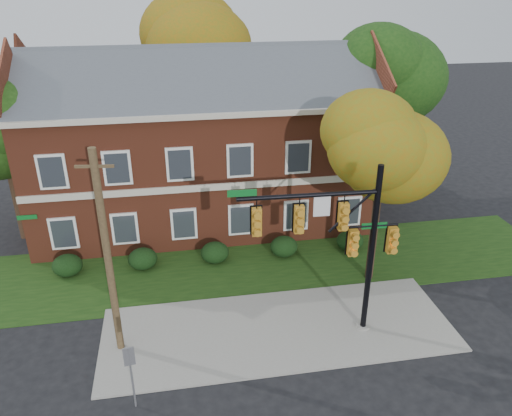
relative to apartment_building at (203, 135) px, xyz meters
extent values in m
plane|color=black|center=(2.00, -11.95, -4.99)|extent=(120.00, 120.00, 0.00)
cube|color=gray|center=(2.00, -10.95, -4.95)|extent=(14.00, 5.00, 0.08)
cube|color=#193811|center=(2.00, -5.95, -4.97)|extent=(30.00, 6.00, 0.04)
cube|color=brown|center=(0.00, 0.05, -1.49)|extent=(18.00, 8.00, 7.00)
cube|color=beige|center=(0.00, 0.05, 2.13)|extent=(18.80, 8.80, 0.24)
cube|color=beige|center=(0.00, -3.98, -1.49)|extent=(18.00, 0.12, 0.35)
ellipsoid|color=black|center=(-7.00, -5.25, -4.46)|extent=(1.40, 1.26, 1.05)
ellipsoid|color=black|center=(-3.50, -5.25, -4.46)|extent=(1.40, 1.26, 1.05)
ellipsoid|color=black|center=(0.00, -5.25, -4.46)|extent=(1.40, 1.26, 1.05)
ellipsoid|color=black|center=(3.50, -5.25, -4.46)|extent=(1.40, 1.26, 1.05)
ellipsoid|color=black|center=(7.00, -5.25, -4.46)|extent=(1.40, 1.26, 1.05)
cylinder|color=black|center=(7.00, -7.95, -2.11)|extent=(0.36, 0.36, 5.76)
ellipsoid|color=#995B0D|center=(7.00, -7.95, 1.49)|extent=(4.25, 4.25, 3.60)
ellipsoid|color=#995B0D|center=(7.62, -8.33, 2.09)|extent=(3.50, 3.50, 3.00)
cylinder|color=black|center=(-10.00, -0.95, -2.11)|extent=(0.36, 0.36, 5.76)
ellipsoid|color=#19360E|center=(-9.25, -1.40, 2.09)|extent=(4.20, 4.20, 3.60)
cylinder|color=black|center=(11.00, 1.05, -1.47)|extent=(0.36, 0.36, 7.04)
ellipsoid|color=#14380F|center=(11.00, 1.05, 2.93)|extent=(5.95, 5.95, 5.04)
ellipsoid|color=#14380F|center=(11.88, 0.52, 3.53)|extent=(4.90, 4.90, 4.20)
cylinder|color=black|center=(1.00, 8.05, -1.15)|extent=(0.36, 0.36, 7.68)
ellipsoid|color=#A65E0E|center=(1.00, 8.05, 3.65)|extent=(6.46, 6.46, 5.47)
ellipsoid|color=#A65E0E|center=(1.95, 7.48, 4.25)|extent=(5.32, 5.32, 4.56)
cylinder|color=gray|center=(5.39, -11.44, -4.91)|extent=(0.57, 0.57, 0.16)
cylinder|color=black|center=(5.39, -11.44, -1.46)|extent=(0.23, 0.23, 7.06)
cylinder|color=black|center=(2.87, -11.34, 1.07)|extent=(5.05, 0.35, 0.16)
cylinder|color=black|center=(5.39, -11.44, -0.29)|extent=(1.82, 0.15, 0.08)
cube|color=#BD7E1E|center=(1.05, -11.28, 0.16)|extent=(0.45, 0.32, 1.17)
cube|color=#BD7E1E|center=(2.56, -11.33, 0.16)|extent=(0.45, 0.32, 1.17)
cube|color=#BD7E1E|center=(4.18, -11.39, 0.16)|extent=(0.45, 0.32, 1.17)
cube|color=silver|center=(3.37, -11.36, 0.61)|extent=(0.61, 0.06, 0.76)
cube|color=#0C6221|center=(0.55, -11.26, 1.29)|extent=(1.01, 0.08, 0.24)
cube|color=#BD7E1E|center=(4.63, -11.41, -0.95)|extent=(0.45, 0.32, 1.17)
cube|color=#BD7E1E|center=(6.14, -11.47, -0.95)|extent=(0.45, 0.32, 1.17)
cube|color=#0C6221|center=(5.39, -11.44, -0.29)|extent=(0.96, 0.08, 0.23)
cylinder|color=#453220|center=(-4.18, -10.98, -0.95)|extent=(0.30, 0.30, 8.08)
cube|color=#453220|center=(-4.18, -10.98, 2.46)|extent=(1.26, 0.25, 0.09)
cylinder|color=slate|center=(-3.50, -13.95, -3.76)|extent=(0.08, 0.08, 2.46)
cube|color=slate|center=(-3.50, -13.95, -2.86)|extent=(0.36, 0.10, 0.69)
camera|label=1|loc=(-1.64, -26.64, 8.07)|focal=35.00mm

